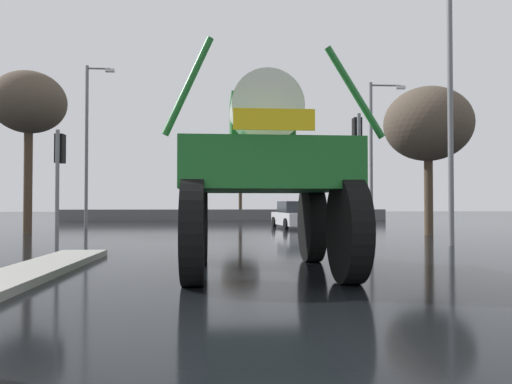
{
  "coord_description": "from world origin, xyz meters",
  "views": [
    {
      "loc": [
        -0.04,
        -4.66,
        1.41
      ],
      "look_at": [
        0.81,
        8.6,
        1.71
      ],
      "focal_mm": 34.54,
      "sensor_mm": 36.0,
      "label": 1
    }
  ],
  "objects_px": {
    "streetlight_far_left": "(88,139)",
    "bare_tree_right": "(428,125)",
    "sedan_ahead": "(294,215)",
    "bare_tree_far_center": "(240,163)",
    "streetlight_near_right": "(454,101)",
    "oversize_sprayer": "(263,173)",
    "traffic_signal_near_right": "(358,151)",
    "traffic_signal_near_left": "(59,163)",
    "streetlight_far_right": "(374,147)",
    "bare_tree_left": "(29,104)"
  },
  "relations": [
    {
      "from": "streetlight_far_right",
      "to": "bare_tree_right",
      "type": "relative_size",
      "value": 1.23
    },
    {
      "from": "traffic_signal_near_left",
      "to": "bare_tree_left",
      "type": "height_order",
      "value": "bare_tree_left"
    },
    {
      "from": "oversize_sprayer",
      "to": "streetlight_far_left",
      "type": "height_order",
      "value": "streetlight_far_left"
    },
    {
      "from": "traffic_signal_near_right",
      "to": "streetlight_near_right",
      "type": "bearing_deg",
      "value": 20.23
    },
    {
      "from": "traffic_signal_near_left",
      "to": "bare_tree_far_center",
      "type": "distance_m",
      "value": 26.84
    },
    {
      "from": "oversize_sprayer",
      "to": "traffic_signal_near_left",
      "type": "bearing_deg",
      "value": 50.47
    },
    {
      "from": "bare_tree_far_center",
      "to": "oversize_sprayer",
      "type": "bearing_deg",
      "value": -90.97
    },
    {
      "from": "bare_tree_right",
      "to": "streetlight_near_right",
      "type": "bearing_deg",
      "value": -104.43
    },
    {
      "from": "streetlight_far_right",
      "to": "traffic_signal_near_right",
      "type": "bearing_deg",
      "value": -109.28
    },
    {
      "from": "traffic_signal_near_right",
      "to": "streetlight_near_right",
      "type": "height_order",
      "value": "streetlight_near_right"
    },
    {
      "from": "oversize_sprayer",
      "to": "bare_tree_right",
      "type": "xyz_separation_m",
      "value": [
        8.22,
        11.07,
        2.87
      ]
    },
    {
      "from": "traffic_signal_near_left",
      "to": "streetlight_far_left",
      "type": "height_order",
      "value": "streetlight_far_left"
    },
    {
      "from": "oversize_sprayer",
      "to": "traffic_signal_near_left",
      "type": "xyz_separation_m",
      "value": [
        -5.56,
        4.4,
        0.54
      ]
    },
    {
      "from": "traffic_signal_near_right",
      "to": "streetlight_far_right",
      "type": "xyz_separation_m",
      "value": [
        4.25,
        12.16,
        1.54
      ]
    },
    {
      "from": "streetlight_far_left",
      "to": "traffic_signal_near_left",
      "type": "bearing_deg",
      "value": -78.09
    },
    {
      "from": "oversize_sprayer",
      "to": "bare_tree_far_center",
      "type": "height_order",
      "value": "bare_tree_far_center"
    },
    {
      "from": "traffic_signal_near_left",
      "to": "streetlight_near_right",
      "type": "distance_m",
      "value": 12.68
    },
    {
      "from": "traffic_signal_near_left",
      "to": "streetlight_near_right",
      "type": "relative_size",
      "value": 0.4
    },
    {
      "from": "traffic_signal_near_left",
      "to": "bare_tree_right",
      "type": "xyz_separation_m",
      "value": [
        13.78,
        6.67,
        2.33
      ]
    },
    {
      "from": "streetlight_far_left",
      "to": "bare_tree_left",
      "type": "distance_m",
      "value": 4.92
    },
    {
      "from": "bare_tree_left",
      "to": "bare_tree_right",
      "type": "xyz_separation_m",
      "value": [
        18.06,
        -2.08,
        -1.11
      ]
    },
    {
      "from": "streetlight_far_left",
      "to": "bare_tree_left",
      "type": "height_order",
      "value": "streetlight_far_left"
    },
    {
      "from": "traffic_signal_near_right",
      "to": "bare_tree_left",
      "type": "distance_m",
      "value": 16.0
    },
    {
      "from": "traffic_signal_near_left",
      "to": "streetlight_far_right",
      "type": "height_order",
      "value": "streetlight_far_right"
    },
    {
      "from": "oversize_sprayer",
      "to": "streetlight_near_right",
      "type": "relative_size",
      "value": 0.6
    },
    {
      "from": "streetlight_near_right",
      "to": "streetlight_far_left",
      "type": "height_order",
      "value": "streetlight_far_left"
    },
    {
      "from": "sedan_ahead",
      "to": "bare_tree_right",
      "type": "xyz_separation_m",
      "value": [
        5.04,
        -6.53,
        4.18
      ]
    },
    {
      "from": "streetlight_near_right",
      "to": "streetlight_far_left",
      "type": "bearing_deg",
      "value": 141.74
    },
    {
      "from": "streetlight_far_left",
      "to": "bare_tree_far_center",
      "type": "bearing_deg",
      "value": 55.09
    },
    {
      "from": "streetlight_far_left",
      "to": "bare_tree_right",
      "type": "distance_m",
      "value": 17.88
    },
    {
      "from": "traffic_signal_near_left",
      "to": "bare_tree_far_center",
      "type": "relative_size",
      "value": 0.57
    },
    {
      "from": "bare_tree_far_center",
      "to": "streetlight_far_left",
      "type": "bearing_deg",
      "value": -124.91
    },
    {
      "from": "streetlight_far_left",
      "to": "traffic_signal_near_right",
      "type": "bearing_deg",
      "value": -49.06
    },
    {
      "from": "traffic_signal_near_left",
      "to": "bare_tree_right",
      "type": "bearing_deg",
      "value": 25.83
    },
    {
      "from": "streetlight_far_right",
      "to": "bare_tree_right",
      "type": "xyz_separation_m",
      "value": [
        0.76,
        -5.49,
        0.37
      ]
    },
    {
      "from": "sedan_ahead",
      "to": "bare_tree_far_center",
      "type": "distance_m",
      "value": 13.73
    },
    {
      "from": "bare_tree_left",
      "to": "bare_tree_far_center",
      "type": "distance_m",
      "value": 20.21
    },
    {
      "from": "traffic_signal_near_left",
      "to": "bare_tree_left",
      "type": "xyz_separation_m",
      "value": [
        -4.28,
        8.75,
        3.45
      ]
    },
    {
      "from": "streetlight_near_right",
      "to": "streetlight_far_right",
      "type": "bearing_deg",
      "value": 86.75
    },
    {
      "from": "traffic_signal_near_right",
      "to": "streetlight_far_left",
      "type": "bearing_deg",
      "value": 130.94
    },
    {
      "from": "bare_tree_right",
      "to": "streetlight_far_left",
      "type": "bearing_deg",
      "value": 158.11
    },
    {
      "from": "bare_tree_left",
      "to": "streetlight_far_right",
      "type": "bearing_deg",
      "value": 11.12
    },
    {
      "from": "oversize_sprayer",
      "to": "traffic_signal_near_left",
      "type": "distance_m",
      "value": 7.11
    },
    {
      "from": "bare_tree_right",
      "to": "bare_tree_far_center",
      "type": "bearing_deg",
      "value": 111.66
    },
    {
      "from": "streetlight_far_left",
      "to": "streetlight_far_right",
      "type": "height_order",
      "value": "streetlight_far_left"
    },
    {
      "from": "traffic_signal_near_right",
      "to": "streetlight_far_left",
      "type": "distance_m",
      "value": 17.77
    },
    {
      "from": "traffic_signal_near_left",
      "to": "streetlight_far_left",
      "type": "xyz_separation_m",
      "value": [
        -2.81,
        13.33,
        2.41
      ]
    },
    {
      "from": "streetlight_far_right",
      "to": "bare_tree_right",
      "type": "distance_m",
      "value": 5.55
    },
    {
      "from": "traffic_signal_near_right",
      "to": "streetlight_near_right",
      "type": "distance_m",
      "value": 4.3
    },
    {
      "from": "traffic_signal_near_left",
      "to": "bare_tree_far_center",
      "type": "height_order",
      "value": "bare_tree_far_center"
    }
  ]
}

